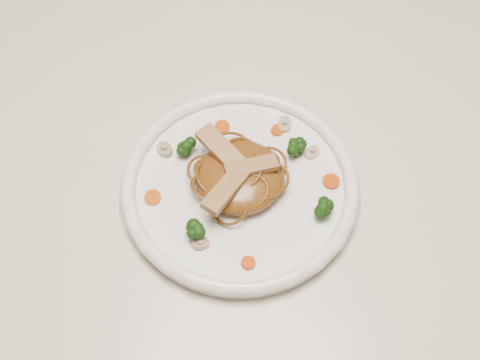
# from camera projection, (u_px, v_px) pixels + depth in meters

# --- Properties ---
(table) EXTENTS (1.20, 0.80, 0.75)m
(table) POSITION_uv_depth(u_px,v_px,m) (241.00, 228.00, 0.95)
(table) COLOR beige
(table) RESTS_ON ground
(plate) EXTENTS (0.36, 0.36, 0.02)m
(plate) POSITION_uv_depth(u_px,v_px,m) (240.00, 189.00, 0.86)
(plate) COLOR white
(plate) RESTS_ON table
(noodle_mound) EXTENTS (0.14, 0.14, 0.04)m
(noodle_mound) POSITION_uv_depth(u_px,v_px,m) (240.00, 177.00, 0.84)
(noodle_mound) COLOR brown
(noodle_mound) RESTS_ON plate
(chicken_a) EXTENTS (0.07, 0.05, 0.01)m
(chicken_a) POSITION_uv_depth(u_px,v_px,m) (251.00, 167.00, 0.82)
(chicken_a) COLOR tan
(chicken_a) RESTS_ON noodle_mound
(chicken_b) EXTENTS (0.07, 0.07, 0.01)m
(chicken_b) POSITION_uv_depth(u_px,v_px,m) (222.00, 150.00, 0.84)
(chicken_b) COLOR tan
(chicken_b) RESTS_ON noodle_mound
(chicken_c) EXTENTS (0.06, 0.08, 0.01)m
(chicken_c) POSITION_uv_depth(u_px,v_px,m) (226.00, 189.00, 0.80)
(chicken_c) COLOR tan
(chicken_c) RESTS_ON noodle_mound
(broccoli_0) EXTENTS (0.02, 0.02, 0.03)m
(broccoli_0) POSITION_uv_depth(u_px,v_px,m) (298.00, 148.00, 0.87)
(broccoli_0) COLOR #11330A
(broccoli_0) RESTS_ON plate
(broccoli_1) EXTENTS (0.03, 0.03, 0.03)m
(broccoli_1) POSITION_uv_depth(u_px,v_px,m) (185.00, 147.00, 0.87)
(broccoli_1) COLOR #11330A
(broccoli_1) RESTS_ON plate
(broccoli_2) EXTENTS (0.03, 0.03, 0.03)m
(broccoli_2) POSITION_uv_depth(u_px,v_px,m) (197.00, 231.00, 0.80)
(broccoli_2) COLOR #11330A
(broccoli_2) RESTS_ON plate
(broccoli_3) EXTENTS (0.03, 0.03, 0.03)m
(broccoli_3) POSITION_uv_depth(u_px,v_px,m) (323.00, 208.00, 0.82)
(broccoli_3) COLOR #11330A
(broccoli_3) RESTS_ON plate
(carrot_0) EXTENTS (0.02, 0.02, 0.00)m
(carrot_0) POSITION_uv_depth(u_px,v_px,m) (277.00, 130.00, 0.89)
(carrot_0) COLOR #B24706
(carrot_0) RESTS_ON plate
(carrot_1) EXTENTS (0.03, 0.03, 0.00)m
(carrot_1) POSITION_uv_depth(u_px,v_px,m) (153.00, 197.00, 0.84)
(carrot_1) COLOR #B24706
(carrot_1) RESTS_ON plate
(carrot_2) EXTENTS (0.03, 0.03, 0.00)m
(carrot_2) POSITION_uv_depth(u_px,v_px,m) (331.00, 181.00, 0.85)
(carrot_2) COLOR #B24706
(carrot_2) RESTS_ON plate
(carrot_3) EXTENTS (0.02, 0.02, 0.00)m
(carrot_3) POSITION_uv_depth(u_px,v_px,m) (222.00, 127.00, 0.90)
(carrot_3) COLOR #B24706
(carrot_3) RESTS_ON plate
(carrot_4) EXTENTS (0.02, 0.02, 0.00)m
(carrot_4) POSITION_uv_depth(u_px,v_px,m) (248.00, 263.00, 0.79)
(carrot_4) COLOR #B24706
(carrot_4) RESTS_ON plate
(mushroom_0) EXTENTS (0.03, 0.03, 0.01)m
(mushroom_0) POSITION_uv_depth(u_px,v_px,m) (201.00, 244.00, 0.80)
(mushroom_0) COLOR beige
(mushroom_0) RESTS_ON plate
(mushroom_1) EXTENTS (0.03, 0.03, 0.01)m
(mushroom_1) POSITION_uv_depth(u_px,v_px,m) (312.00, 152.00, 0.87)
(mushroom_1) COLOR beige
(mushroom_1) RESTS_ON plate
(mushroom_2) EXTENTS (0.04, 0.04, 0.01)m
(mushroom_2) POSITION_uv_depth(u_px,v_px,m) (165.00, 149.00, 0.88)
(mushroom_2) COLOR beige
(mushroom_2) RESTS_ON plate
(mushroom_3) EXTENTS (0.03, 0.03, 0.01)m
(mushroom_3) POSITION_uv_depth(u_px,v_px,m) (284.00, 124.00, 0.90)
(mushroom_3) COLOR beige
(mushroom_3) RESTS_ON plate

